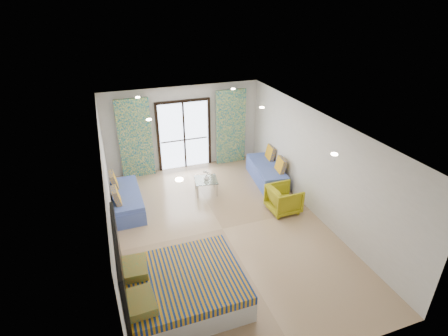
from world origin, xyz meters
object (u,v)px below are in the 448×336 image
object	(u,v)px
daybed_left	(126,200)
coffee_table	(206,181)
daybed_right	(267,172)
bed	(181,289)
armchair	(284,198)

from	to	relation	value
daybed_left	coffee_table	distance (m)	2.27
daybed_right	daybed_left	bearing A→B (deg)	-170.58
daybed_right	coffee_table	bearing A→B (deg)	-171.45
bed	daybed_left	distance (m)	3.65
bed	armchair	distance (m)	3.90
daybed_left	daybed_right	xyz separation A→B (m)	(4.23, 0.19, 0.01)
coffee_table	armchair	xyz separation A→B (m)	(1.65, -1.61, 0.02)
bed	coffee_table	xyz separation A→B (m)	(1.62, 3.72, 0.05)
bed	daybed_left	xyz separation A→B (m)	(-0.64, 3.59, -0.03)
bed	armchair	xyz separation A→B (m)	(3.28, 2.11, 0.07)
daybed_left	armchair	distance (m)	4.18
bed	daybed_left	world-z (taller)	daybed_left
daybed_left	bed	bearing A→B (deg)	-80.70
armchair	daybed_right	bearing A→B (deg)	-12.54
daybed_left	daybed_right	distance (m)	4.24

